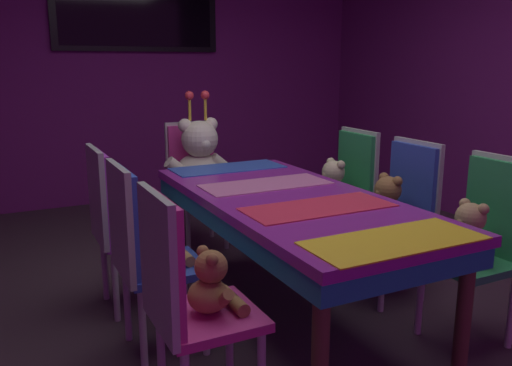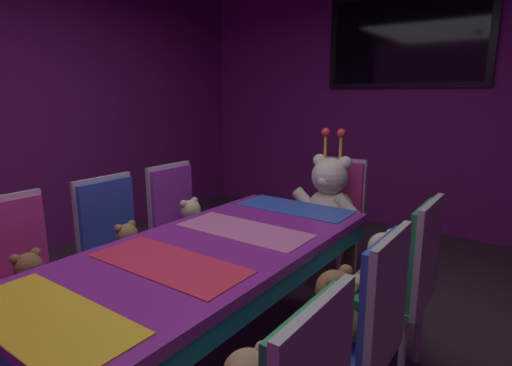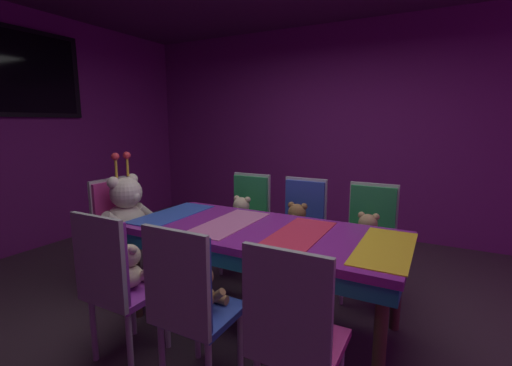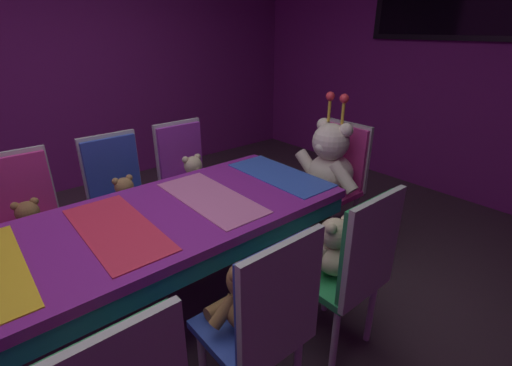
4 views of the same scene
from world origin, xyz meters
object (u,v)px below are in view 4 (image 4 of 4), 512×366
object	(u,v)px
chair_left_1	(118,187)
throne_chair	(340,171)
banquet_table	(169,226)
chair_right_1	(268,317)
teddy_left_0	(31,224)
teddy_right_2	(333,249)
chair_left_0	(25,213)
teddy_left_2	(194,176)
chair_left_2	(185,169)
chair_right_2	(356,262)
teddy_right_1	(245,297)
teddy_left_1	(126,197)
king_teddy_bear	(328,162)

from	to	relation	value
chair_left_1	throne_chair	world-z (taller)	same
banquet_table	chair_right_1	world-z (taller)	chair_right_1
teddy_left_0	throne_chair	bearing A→B (deg)	71.90
teddy_right_2	chair_left_1	bearing A→B (deg)	20.29
chair_left_0	banquet_table	bearing A→B (deg)	34.60
chair_left_0	teddy_left_0	world-z (taller)	chair_left_0
teddy_left_2	teddy_right_2	bearing A→B (deg)	0.12
chair_left_1	chair_left_2	distance (m)	0.56
chair_left_1	teddy_left_2	distance (m)	0.58
banquet_table	teddy_left_2	bearing A→B (deg)	140.37
chair_right_2	throne_chair	size ratio (longest dim) A/B	1.00
chair_left_2	teddy_right_1	world-z (taller)	chair_left_2
chair_left_1	banquet_table	bearing A→B (deg)	-1.44
chair_left_2	chair_right_2	world-z (taller)	same
teddy_left_1	chair_left_2	xyz separation A→B (m)	(-0.15, 0.56, 0.02)
teddy_left_0	teddy_left_1	bearing A→B (deg)	90.70
king_teddy_bear	chair_left_1	bearing A→B (deg)	-31.80
throne_chair	teddy_right_1	bearing A→B (deg)	23.88
teddy_right_2	throne_chair	xyz separation A→B (m)	(-0.69, 0.96, -0.00)
chair_left_1	teddy_left_2	size ratio (longest dim) A/B	3.17
teddy_left_2	teddy_right_2	world-z (taller)	teddy_right_2
teddy_left_2	throne_chair	bearing A→B (deg)	53.62
throne_chair	king_teddy_bear	distance (m)	0.20
chair_left_1	king_teddy_bear	distance (m)	1.60
teddy_left_2	throne_chair	xyz separation A→B (m)	(0.71, 0.96, 0.01)
king_teddy_bear	teddy_right_2	bearing A→B (deg)	41.06
throne_chair	king_teddy_bear	size ratio (longest dim) A/B	1.26
teddy_left_2	chair_right_1	distance (m)	1.64
throne_chair	king_teddy_bear	xyz separation A→B (m)	(0.00, -0.16, 0.11)
chair_left_0	chair_right_2	world-z (taller)	same
chair_left_0	throne_chair	bearing A→B (deg)	68.49
teddy_right_1	chair_right_1	bearing A→B (deg)	180.00
chair_right_1	teddy_right_1	size ratio (longest dim) A/B	2.82
chair_right_1	teddy_right_2	world-z (taller)	chair_right_1
teddy_left_0	teddy_right_1	distance (m)	1.49
teddy_left_2	throne_chair	distance (m)	1.19
chair_left_2	teddy_left_2	bearing A→B (deg)	0.00
teddy_right_2	banquet_table	bearing A→B (deg)	40.42
teddy_left_2	teddy_right_2	size ratio (longest dim) A/B	0.89
chair_left_1	chair_right_2	world-z (taller)	same
teddy_right_1	throne_chair	xyz separation A→B (m)	(-0.68, 1.54, -0.00)
teddy_left_1	throne_chair	bearing A→B (deg)	65.30
teddy_right_2	throne_chair	size ratio (longest dim) A/B	0.35
chair_left_1	king_teddy_bear	world-z (taller)	king_teddy_bear
chair_left_0	throne_chair	size ratio (longest dim) A/B	1.00
teddy_left_1	banquet_table	bearing A→B (deg)	-1.73
banquet_table	chair_left_2	xyz separation A→B (m)	(-0.85, 0.58, -0.06)
chair_left_2	banquet_table	bearing A→B (deg)	-34.51
chair_right_2	teddy_right_2	size ratio (longest dim) A/B	2.83
chair_left_0	chair_right_2	bearing A→B (deg)	34.84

